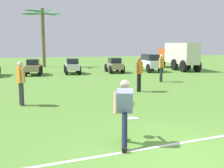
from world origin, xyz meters
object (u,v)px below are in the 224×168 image
(teammate_midfield, at_px, (161,65))
(frisbee_in_flight, at_px, (133,118))
(teammate_deep, at_px, (139,71))
(parked_car_slot_d, at_px, (72,66))
(box_truck, at_px, (178,55))
(palm_tree_left_of_centre, at_px, (43,30))
(teammate_near_sideline, at_px, (21,79))
(parked_car_slot_f, at_px, (150,62))
(frisbee_thrower, at_px, (125,109))
(parked_car_slot_e, at_px, (114,65))
(parked_car_slot_c, at_px, (33,67))

(teammate_midfield, bearing_deg, frisbee_in_flight, -119.12)
(teammate_deep, height_order, parked_car_slot_d, teammate_deep)
(frisbee_in_flight, bearing_deg, box_truck, 58.14)
(palm_tree_left_of_centre, bearing_deg, teammate_near_sideline, -94.71)
(parked_car_slot_f, bearing_deg, frisbee_thrower, -115.18)
(teammate_midfield, relative_size, parked_car_slot_f, 0.64)
(teammate_midfield, xyz_separation_m, parked_car_slot_e, (-1.14, 5.68, -0.38))
(teammate_midfield, height_order, parked_car_slot_c, teammate_midfield)
(parked_car_slot_c, height_order, parked_car_slot_e, same)
(teammate_deep, relative_size, parked_car_slot_c, 0.69)
(parked_car_slot_e, bearing_deg, teammate_near_sideline, -122.15)
(frisbee_in_flight, height_order, box_truck, box_truck)
(parked_car_slot_c, xyz_separation_m, palm_tree_left_of_centre, (0.94, 6.58, 2.78))
(teammate_deep, bearing_deg, parked_car_slot_d, 102.90)
(frisbee_thrower, bearing_deg, parked_car_slot_e, 74.89)
(parked_car_slot_d, distance_m, box_truck, 9.09)
(teammate_near_sideline, bearing_deg, parked_car_slot_e, 57.85)
(teammate_midfield, relative_size, parked_car_slot_d, 0.70)
(teammate_deep, xyz_separation_m, palm_tree_left_of_centre, (-3.67, 14.85, 2.41))
(teammate_near_sideline, bearing_deg, teammate_midfield, 30.03)
(parked_car_slot_c, relative_size, parked_car_slot_e, 1.02)
(frisbee_in_flight, relative_size, parked_car_slot_e, 0.17)
(box_truck, distance_m, palm_tree_left_of_centre, 12.24)
(parked_car_slot_e, bearing_deg, parked_car_slot_f, -1.58)
(frisbee_thrower, height_order, parked_car_slot_e, frisbee_thrower)
(teammate_midfield, height_order, parked_car_slot_d, teammate_midfield)
(frisbee_in_flight, distance_m, teammate_deep, 6.28)
(teammate_deep, xyz_separation_m, parked_car_slot_f, (4.11, 8.30, -0.22))
(teammate_near_sideline, height_order, box_truck, box_truck)
(teammate_near_sideline, distance_m, teammate_deep, 5.26)
(teammate_midfield, bearing_deg, frisbee_thrower, -119.71)
(parked_car_slot_e, xyz_separation_m, box_truck, (5.85, 1.01, 0.67))
(teammate_midfield, bearing_deg, parked_car_slot_f, 72.75)
(parked_car_slot_e, distance_m, box_truck, 5.97)
(frisbee_thrower, relative_size, palm_tree_left_of_centre, 0.27)
(parked_car_slot_c, distance_m, box_truck, 11.77)
(parked_car_slot_e, height_order, parked_car_slot_f, parked_car_slot_f)
(palm_tree_left_of_centre, bearing_deg, parked_car_slot_c, -98.13)
(teammate_near_sideline, relative_size, parked_car_slot_d, 0.70)
(frisbee_thrower, relative_size, frisbee_in_flight, 3.71)
(teammate_deep, height_order, parked_car_slot_f, teammate_deep)
(parked_car_slot_e, bearing_deg, parked_car_slot_d, 179.77)
(teammate_deep, height_order, box_truck, box_truck)
(parked_car_slot_e, bearing_deg, parked_car_slot_c, -178.89)
(teammate_deep, distance_m, parked_car_slot_c, 9.48)
(frisbee_in_flight, bearing_deg, parked_car_slot_c, 99.08)
(teammate_deep, xyz_separation_m, box_truck, (7.08, 9.40, 0.29))
(teammate_midfield, xyz_separation_m, teammate_deep, (-2.37, -2.70, 0.00))
(parked_car_slot_c, bearing_deg, teammate_midfield, -38.57)
(frisbee_thrower, bearing_deg, parked_car_slot_d, 86.94)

